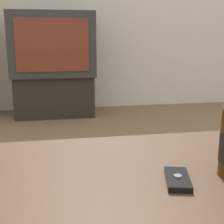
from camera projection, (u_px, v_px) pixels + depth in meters
name	position (u px, v px, depth m)	size (l,w,h in m)	color
coffee_table	(94.00, 207.00, 0.76)	(1.35, 0.64, 0.50)	#422B1C
tv_stand	(55.00, 95.00, 3.38)	(0.82, 0.48, 0.43)	#28231E
television	(53.00, 44.00, 3.25)	(0.85, 0.59, 0.65)	#2D2D2D
cell_phone	(178.00, 179.00, 0.73)	(0.08, 0.12, 0.02)	black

